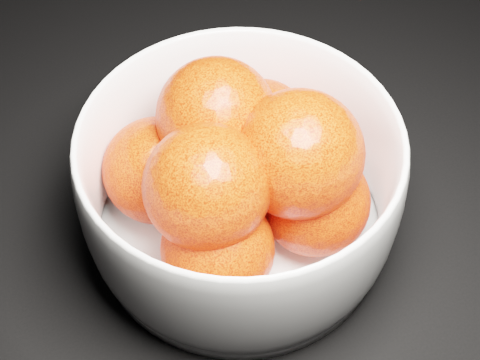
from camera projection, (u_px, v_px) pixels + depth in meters
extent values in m
cube|color=black|center=(227.00, 295.00, 0.53)|extent=(3.00, 3.00, 0.00)
cylinder|color=white|center=(240.00, 225.00, 0.56)|extent=(0.24, 0.24, 0.01)
sphere|color=red|center=(261.00, 130.00, 0.56)|extent=(0.09, 0.09, 0.09)
sphere|color=red|center=(157.00, 171.00, 0.54)|extent=(0.09, 0.09, 0.09)
sphere|color=red|center=(218.00, 249.00, 0.49)|extent=(0.08, 0.08, 0.08)
sphere|color=red|center=(315.00, 202.00, 0.52)|extent=(0.09, 0.09, 0.09)
sphere|color=red|center=(216.00, 117.00, 0.51)|extent=(0.09, 0.09, 0.09)
sphere|color=red|center=(207.00, 187.00, 0.46)|extent=(0.09, 0.09, 0.09)
sphere|color=red|center=(299.00, 154.00, 0.48)|extent=(0.10, 0.10, 0.10)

